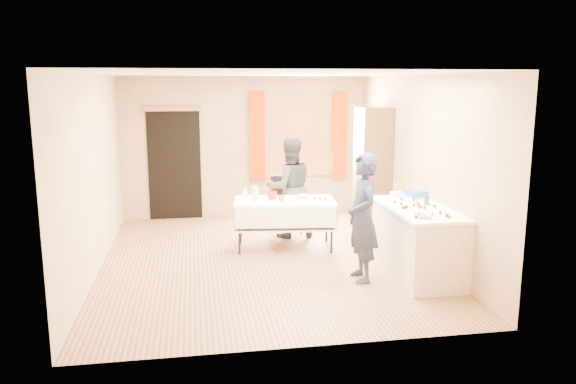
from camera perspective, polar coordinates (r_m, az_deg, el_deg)
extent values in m
cube|color=#9E7047|center=(8.08, -2.42, -6.91)|extent=(4.50, 5.50, 0.02)
cube|color=white|center=(7.69, -2.58, 11.99)|extent=(4.50, 5.50, 0.02)
cube|color=tan|center=(10.50, -4.38, 4.56)|extent=(4.50, 0.02, 2.60)
cube|color=tan|center=(5.10, 1.37, -2.36)|extent=(4.50, 0.02, 2.60)
cube|color=tan|center=(7.83, -19.14, 1.76)|extent=(0.02, 5.50, 2.60)
cube|color=tan|center=(8.36, 13.08, 2.64)|extent=(0.02, 5.50, 2.60)
cube|color=olive|center=(10.58, 1.05, 5.73)|extent=(1.32, 0.06, 1.52)
cube|color=white|center=(10.56, 1.07, 5.72)|extent=(1.20, 0.02, 1.40)
cube|color=#B53900|center=(10.41, -3.14, 5.63)|extent=(0.28, 0.06, 1.65)
cube|color=#B53900|center=(10.70, 5.23, 5.75)|extent=(0.28, 0.06, 1.65)
cube|color=black|center=(10.47, -11.45, 2.70)|extent=(0.95, 0.04, 2.00)
cube|color=olive|center=(10.35, -11.67, 8.27)|extent=(1.05, 0.06, 0.08)
cube|color=brown|center=(9.48, 8.57, 2.21)|extent=(0.50, 0.60, 2.09)
cube|color=beige|center=(7.52, 13.02, -5.08)|extent=(0.72, 1.59, 0.86)
cube|color=white|center=(7.41, 13.18, -1.66)|extent=(0.79, 1.66, 0.04)
cube|color=white|center=(8.44, -0.35, -0.93)|extent=(1.55, 0.90, 0.04)
cube|color=black|center=(9.36, -0.10, -1.66)|extent=(0.52, 0.52, 0.06)
cube|color=black|center=(9.46, -0.68, 0.04)|extent=(0.38, 0.19, 0.56)
imported|color=#1D253E|center=(7.11, 7.57, -2.60)|extent=(0.62, 0.43, 1.63)
imported|color=black|center=(9.07, 0.17, 0.46)|extent=(0.90, 0.76, 1.63)
cylinder|color=#06793B|center=(7.58, 13.91, -0.78)|extent=(0.07, 0.07, 0.12)
imported|color=white|center=(6.84, 13.53, -2.33)|extent=(0.26, 0.26, 0.05)
cube|color=white|center=(7.96, 10.96, -0.25)|extent=(0.17, 0.13, 0.08)
cube|color=blue|center=(8.07, 13.11, -0.19)|extent=(0.33, 0.25, 0.08)
cylinder|color=silver|center=(8.28, -3.40, -0.26)|extent=(0.13, 0.13, 0.22)
imported|color=red|center=(8.48, -1.62, -0.33)|extent=(0.19, 0.19, 0.12)
imported|color=red|center=(8.27, -0.66, -0.69)|extent=(0.18, 0.18, 0.10)
imported|color=white|center=(8.56, 1.67, -0.43)|extent=(0.25, 0.25, 0.05)
cube|color=white|center=(8.36, 3.26, -0.85)|extent=(0.31, 0.25, 0.02)
imported|color=white|center=(8.60, -4.38, -0.06)|extent=(0.09, 0.09, 0.16)
sphere|color=#3F2314|center=(7.83, 13.13, -0.67)|extent=(0.04, 0.04, 0.04)
sphere|color=#391E0A|center=(7.26, 11.83, -1.52)|extent=(0.04, 0.04, 0.04)
sphere|color=#391E0A|center=(6.93, 14.21, -2.22)|extent=(0.04, 0.04, 0.04)
sphere|color=#391E0A|center=(7.06, 15.21, -2.03)|extent=(0.04, 0.04, 0.04)
sphere|color=#391E0A|center=(7.29, 11.97, -1.48)|extent=(0.04, 0.04, 0.04)
sphere|color=#391E0A|center=(7.30, 13.72, -1.54)|extent=(0.04, 0.04, 0.04)
sphere|color=#3F2314|center=(7.60, 12.93, -1.00)|extent=(0.04, 0.04, 0.04)
sphere|color=#391E0A|center=(7.42, 14.66, -1.38)|extent=(0.04, 0.04, 0.04)
sphere|color=#391E0A|center=(7.45, 11.44, -1.18)|extent=(0.04, 0.04, 0.04)
sphere|color=#391E0A|center=(7.40, 13.12, -1.34)|extent=(0.04, 0.04, 0.04)
sphere|color=#391E0A|center=(7.56, 10.81, -0.99)|extent=(0.04, 0.04, 0.04)
sphere|color=#391E0A|center=(6.92, 15.86, -2.34)|extent=(0.04, 0.04, 0.04)
sphere|color=#3F2314|center=(7.33, 13.18, -1.46)|extent=(0.04, 0.04, 0.04)
sphere|color=#391E0A|center=(6.84, 13.54, -2.37)|extent=(0.04, 0.04, 0.04)
sphere|color=#391E0A|center=(7.52, 14.06, -1.19)|extent=(0.04, 0.04, 0.04)
sphere|color=#391E0A|center=(7.33, 13.32, -1.47)|extent=(0.04, 0.04, 0.04)
sphere|color=#391E0A|center=(7.50, 13.14, -1.18)|extent=(0.04, 0.04, 0.04)
sphere|color=#391E0A|center=(6.95, 14.39, -2.19)|extent=(0.04, 0.04, 0.04)
sphere|color=#3F2314|center=(6.80, 13.69, -2.46)|extent=(0.04, 0.04, 0.04)
sphere|color=#391E0A|center=(6.80, 12.88, -2.42)|extent=(0.04, 0.04, 0.04)
sphere|color=#391E0A|center=(6.88, 13.10, -2.27)|extent=(0.04, 0.04, 0.04)
sphere|color=#391E0A|center=(7.41, 12.65, -1.30)|extent=(0.04, 0.04, 0.04)
sphere|color=#391E0A|center=(7.24, 11.63, -1.55)|extent=(0.04, 0.04, 0.04)
sphere|color=#391E0A|center=(7.77, 12.65, -0.73)|extent=(0.04, 0.04, 0.04)
sphere|color=#3F2314|center=(6.99, 15.82, -2.21)|extent=(0.04, 0.04, 0.04)
sphere|color=#391E0A|center=(6.87, 16.10, -2.43)|extent=(0.04, 0.04, 0.04)
sphere|color=#391E0A|center=(7.77, 11.47, -0.69)|extent=(0.04, 0.04, 0.04)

